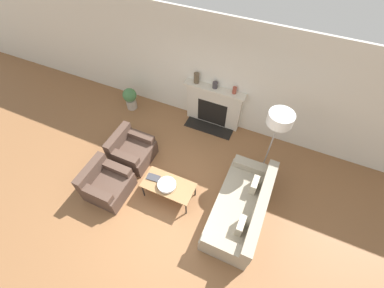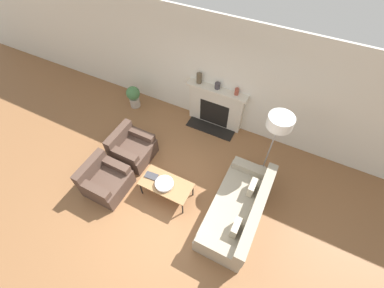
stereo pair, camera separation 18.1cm
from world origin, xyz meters
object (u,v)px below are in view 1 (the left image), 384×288
Objects in this scene: mantel_vase_center_left at (215,85)px; mantel_vase_left at (196,78)px; coffee_table at (169,186)px; book at (153,177)px; fireplace at (213,106)px; bowl at (167,185)px; potted_plant at (130,98)px; couch at (242,208)px; mantel_vase_center_right at (235,90)px; armchair_far at (131,151)px; armchair_near at (106,184)px; floor_lamp at (279,121)px.

mantel_vase_left is at bearing 180.00° from mantel_vase_center_left.
coffee_table is 3.78× the size of book.
fireplace is 0.89m from mantel_vase_left.
bowl is 0.59× the size of potted_plant.
book is at bearing -84.47° from couch.
mantel_vase_center_left is at bearing 180.00° from mantel_vase_center_right.
mantel_vase_left is 0.40× the size of potted_plant.
couch reaches higher than potted_plant.
armchair_far is 0.78× the size of coffee_table.
coffee_table is (1.30, 0.46, 0.13)m from armchair_near.
floor_lamp is at bearing -55.98° from armchair_near.
potted_plant is at bearing 172.47° from floor_lamp.
couch is at bearing 8.80° from bowl.
mantel_vase_center_right is (-1.18, 0.97, -0.35)m from floor_lamp.
mantel_vase_center_right is at bearing 64.95° from book.
fireplace is 2.40m from potted_plant.
armchair_near reaches higher than potted_plant.
book reaches higher than coffee_table.
fireplace is at bearing 150.19° from floor_lamp.
couch reaches higher than bowl.
book is 0.16× the size of floor_lamp.
mantel_vase_left is at bearing 100.51° from coffee_table.
fireplace reaches higher than armchair_far.
bowl is at bearing -42.79° from potted_plant.
floor_lamp is at bearing -39.37° from mantel_vase_center_right.
armchair_far is (0.00, 1.01, 0.00)m from armchair_near.
couch is 2.40× the size of armchair_far.
mantel_vase_center_right reaches higher than armchair_far.
armchair_far is at bearing 0.00° from armchair_near.
couch is 2.95m from armchair_near.
mantel_vase_left reaches higher than coffee_table.
mantel_vase_center_left is (1.32, 1.99, 0.96)m from armchair_far.
armchair_near is at bearing -114.08° from fireplace.
armchair_near reaches higher than coffee_table.
couch is 12.41× the size of mantel_vase_center_right.
floor_lamp is at bearing -71.22° from armchair_far.
mantel_vase_center_left is at bearing 75.53° from book.
floor_lamp is at bearing 174.53° from couch.
mantel_vase_center_right is 3.01m from potted_plant.
bowl reaches higher than book.
bowl is (-0.01, -0.04, 0.08)m from coffee_table.
floor_lamp reaches higher than potted_plant.
bowl is at bearing -91.08° from fireplace.
mantel_vase_left is at bearing 180.00° from mantel_vase_center_right.
potted_plant is (-2.30, 2.13, -0.13)m from bowl.
floor_lamp is (1.70, 1.56, 1.20)m from coffee_table.
armchair_far is 0.48× the size of floor_lamp.
floor_lamp is at bearing -29.81° from fireplace.
coffee_table is 0.09m from bowl.
mantel_vase_center_right is (1.82, 3.00, 0.97)m from armchair_near.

